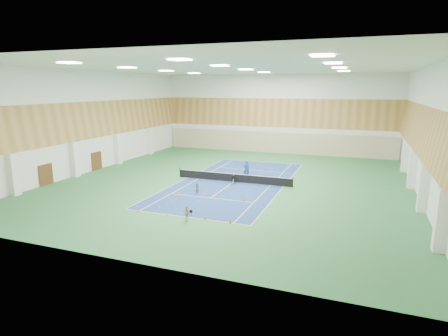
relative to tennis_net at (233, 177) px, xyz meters
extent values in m
plane|color=#2D6939|center=(0.00, 0.00, -0.55)|extent=(40.00, 40.00, 0.00)
cube|color=navy|center=(0.00, 0.00, -0.55)|extent=(10.97, 23.77, 0.01)
cube|color=#C6B793|center=(0.00, 19.75, 1.05)|extent=(35.40, 0.16, 3.20)
cube|color=#593319|center=(-17.92, -8.00, 0.55)|extent=(0.08, 1.80, 2.20)
cube|color=#593319|center=(-17.92, 0.00, 0.55)|extent=(0.08, 1.80, 2.20)
imported|color=navy|center=(0.69, 2.53, 0.42)|extent=(0.80, 0.62, 1.95)
imported|color=gray|center=(-1.73, -5.57, 0.00)|extent=(0.53, 0.41, 1.09)
imported|color=tan|center=(0.62, -12.70, 0.06)|extent=(0.76, 0.42, 1.22)
cone|color=red|center=(-3.59, -6.24, -0.45)|extent=(0.17, 0.17, 0.19)
cone|color=#FF650D|center=(-0.64, -5.90, -0.44)|extent=(0.19, 0.19, 0.21)
cone|color=#EE4A0C|center=(0.65, -6.27, -0.43)|extent=(0.21, 0.21, 0.24)
cone|color=#EA3D0C|center=(3.23, -6.26, -0.45)|extent=(0.19, 0.19, 0.21)
cone|color=#F65D0C|center=(-4.11, -12.02, -0.45)|extent=(0.17, 0.17, 0.19)
cone|color=orange|center=(-1.34, -12.22, -0.45)|extent=(0.18, 0.18, 0.20)
cone|color=#EB3D0C|center=(1.81, -11.85, -0.45)|extent=(0.19, 0.19, 0.21)
cone|color=red|center=(3.90, -11.93, -0.43)|extent=(0.22, 0.22, 0.24)
camera|label=1|loc=(12.75, -37.01, 9.43)|focal=30.00mm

